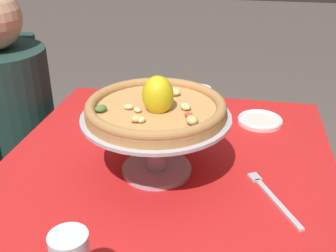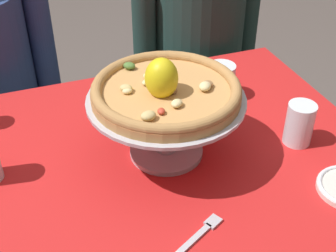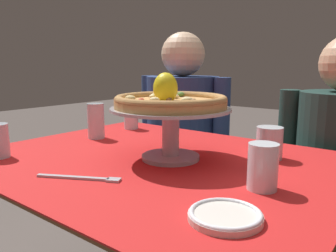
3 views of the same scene
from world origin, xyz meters
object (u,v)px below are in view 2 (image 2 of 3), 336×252
at_px(pizza, 166,90).
at_px(water_glass_side_right, 299,126).
at_px(water_glass_back_right, 221,83).
at_px(diner_right, 196,83).
at_px(pizza_stand, 166,116).
at_px(dinner_fork, 188,245).

height_order(pizza, water_glass_side_right, pizza).
bearing_deg(water_glass_back_right, pizza, -140.79).
bearing_deg(water_glass_side_right, pizza, 167.86).
height_order(pizza, diner_right, diner_right).
relative_size(water_glass_side_right, water_glass_back_right, 1.10).
relative_size(pizza_stand, pizza, 1.08).
bearing_deg(water_glass_side_right, water_glass_back_right, 108.55).
xyz_separation_m(water_glass_back_right, dinner_fork, (-0.28, -0.46, -0.04)).
distance_m(water_glass_side_right, diner_right, 0.73).
bearing_deg(water_glass_back_right, dinner_fork, -121.68).
relative_size(pizza_stand, water_glass_back_right, 3.67).
height_order(pizza_stand, water_glass_back_right, pizza_stand).
height_order(pizza, dinner_fork, pizza).
xyz_separation_m(pizza_stand, dinner_fork, (-0.06, -0.27, -0.10)).
distance_m(pizza, water_glass_side_right, 0.34).
relative_size(pizza_stand, water_glass_side_right, 3.32).
height_order(dinner_fork, diner_right, diner_right).
bearing_deg(pizza, pizza_stand, 31.41).
xyz_separation_m(water_glass_side_right, dinner_fork, (-0.37, -0.21, -0.04)).
distance_m(pizza_stand, water_glass_side_right, 0.32).
relative_size(pizza, diner_right, 0.28).
relative_size(pizza_stand, diner_right, 0.30).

